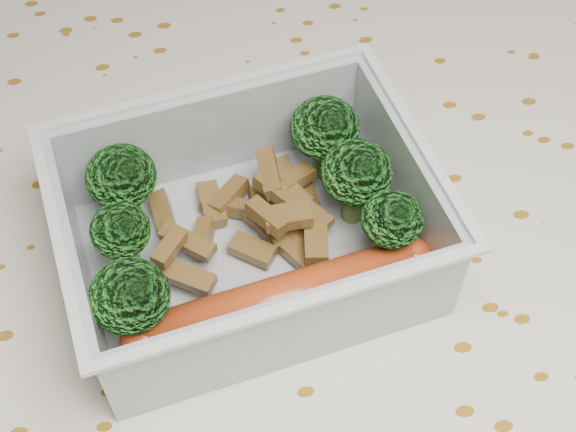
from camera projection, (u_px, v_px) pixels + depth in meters
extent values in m
cube|color=brown|center=(290.00, 266.00, 0.48)|extent=(1.40, 0.90, 0.04)
cube|color=beige|center=(290.00, 245.00, 0.47)|extent=(1.46, 0.96, 0.01)
cube|color=silver|center=(251.00, 257.00, 0.46)|extent=(0.21, 0.17, 0.00)
cube|color=silver|center=(213.00, 133.00, 0.47)|extent=(0.18, 0.04, 0.06)
cube|color=silver|center=(291.00, 330.00, 0.39)|extent=(0.18, 0.04, 0.06)
cube|color=silver|center=(403.00, 179.00, 0.45)|extent=(0.03, 0.13, 0.06)
cube|color=silver|center=(81.00, 270.00, 0.41)|extent=(0.03, 0.13, 0.06)
cube|color=silver|center=(206.00, 88.00, 0.44)|extent=(0.19, 0.04, 0.00)
cube|color=silver|center=(295.00, 306.00, 0.36)|extent=(0.19, 0.04, 0.00)
cube|color=silver|center=(418.00, 139.00, 0.42)|extent=(0.03, 0.14, 0.00)
cube|color=silver|center=(57.00, 237.00, 0.38)|extent=(0.03, 0.14, 0.00)
cylinder|color=#608C3F|center=(129.00, 206.00, 0.46)|extent=(0.02, 0.02, 0.03)
ellipsoid|color=#308228|center=(121.00, 177.00, 0.44)|extent=(0.04, 0.04, 0.03)
cylinder|color=#608C3F|center=(323.00, 158.00, 0.48)|extent=(0.02, 0.02, 0.03)
ellipsoid|color=#308228|center=(325.00, 128.00, 0.46)|extent=(0.04, 0.04, 0.03)
cylinder|color=#608C3F|center=(129.00, 259.00, 0.43)|extent=(0.02, 0.02, 0.03)
ellipsoid|color=#308228|center=(120.00, 231.00, 0.41)|extent=(0.03, 0.03, 0.03)
cylinder|color=#608C3F|center=(353.00, 202.00, 0.46)|extent=(0.02, 0.02, 0.03)
ellipsoid|color=#308228|center=(356.00, 172.00, 0.44)|extent=(0.04, 0.04, 0.03)
cylinder|color=#608C3F|center=(138.00, 323.00, 0.41)|extent=(0.02, 0.02, 0.03)
ellipsoid|color=#308228|center=(130.00, 296.00, 0.39)|extent=(0.04, 0.04, 0.03)
cylinder|color=#608C3F|center=(387.00, 248.00, 0.44)|extent=(0.02, 0.02, 0.03)
ellipsoid|color=#308228|center=(392.00, 219.00, 0.42)|extent=(0.03, 0.03, 0.03)
cube|color=brown|center=(169.00, 247.00, 0.42)|extent=(0.02, 0.02, 0.01)
cube|color=brown|center=(292.00, 234.00, 0.45)|extent=(0.03, 0.02, 0.01)
cube|color=brown|center=(163.00, 212.00, 0.46)|extent=(0.02, 0.03, 0.01)
cube|color=brown|center=(228.00, 206.00, 0.47)|extent=(0.03, 0.02, 0.01)
cube|color=brown|center=(277.00, 225.00, 0.46)|extent=(0.03, 0.02, 0.01)
cube|color=brown|center=(211.00, 204.00, 0.47)|extent=(0.02, 0.03, 0.01)
cube|color=brown|center=(290.00, 207.00, 0.47)|extent=(0.03, 0.02, 0.01)
cube|color=brown|center=(290.00, 191.00, 0.47)|extent=(0.02, 0.03, 0.01)
cube|color=brown|center=(185.00, 276.00, 0.43)|extent=(0.03, 0.03, 0.01)
cube|color=brown|center=(288.00, 217.00, 0.44)|extent=(0.03, 0.01, 0.01)
cube|color=brown|center=(287.00, 178.00, 0.48)|extent=(0.01, 0.03, 0.01)
cube|color=brown|center=(270.00, 173.00, 0.46)|extent=(0.01, 0.03, 0.01)
cube|color=brown|center=(297.00, 252.00, 0.45)|extent=(0.03, 0.03, 0.01)
cube|color=brown|center=(290.00, 192.00, 0.46)|extent=(0.03, 0.03, 0.01)
cube|color=brown|center=(188.00, 242.00, 0.44)|extent=(0.03, 0.03, 0.01)
cube|color=brown|center=(309.00, 214.00, 0.45)|extent=(0.03, 0.03, 0.01)
cube|color=brown|center=(229.00, 196.00, 0.47)|extent=(0.03, 0.03, 0.01)
cube|color=brown|center=(267.00, 217.00, 0.44)|extent=(0.02, 0.03, 0.01)
cube|color=brown|center=(276.00, 208.00, 0.47)|extent=(0.02, 0.03, 0.01)
cube|color=brown|center=(303.00, 189.00, 0.47)|extent=(0.02, 0.03, 0.01)
cube|color=brown|center=(260.00, 205.00, 0.47)|extent=(0.01, 0.02, 0.01)
cube|color=brown|center=(267.00, 224.00, 0.46)|extent=(0.03, 0.03, 0.01)
cube|color=brown|center=(284.00, 227.00, 0.45)|extent=(0.03, 0.02, 0.01)
cube|color=brown|center=(308.00, 227.00, 0.46)|extent=(0.03, 0.03, 0.01)
cube|color=brown|center=(203.00, 239.00, 0.45)|extent=(0.02, 0.03, 0.01)
cube|color=brown|center=(293.00, 180.00, 0.46)|extent=(0.03, 0.02, 0.01)
cube|color=brown|center=(253.00, 250.00, 0.45)|extent=(0.03, 0.03, 0.01)
cube|color=brown|center=(316.00, 239.00, 0.44)|extent=(0.02, 0.03, 0.01)
cube|color=brown|center=(278.00, 193.00, 0.45)|extent=(0.03, 0.03, 0.01)
cylinder|color=#B03A15|center=(282.00, 299.00, 0.42)|extent=(0.15, 0.05, 0.03)
sphere|color=#B03A15|center=(410.00, 260.00, 0.43)|extent=(0.03, 0.03, 0.03)
sphere|color=#B03A15|center=(146.00, 341.00, 0.40)|extent=(0.03, 0.03, 0.03)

